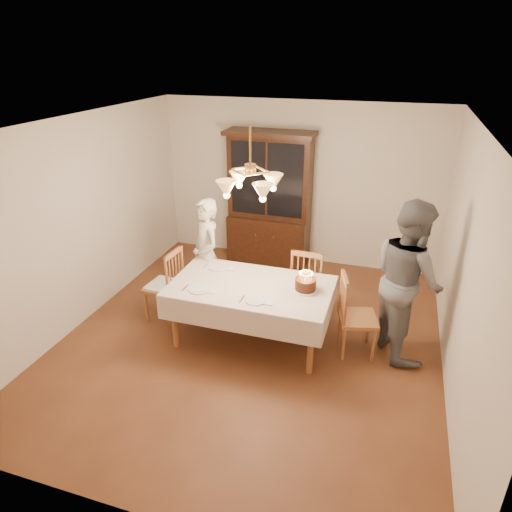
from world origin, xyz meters
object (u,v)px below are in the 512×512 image
(dining_table, at_px, (251,291))
(elderly_woman, at_px, (207,255))
(birthday_cake, at_px, (306,285))
(chair_far_side, at_px, (308,285))
(china_hutch, at_px, (269,202))

(dining_table, distance_m, elderly_woman, 1.01)
(elderly_woman, relative_size, birthday_cake, 5.18)
(birthday_cake, bearing_deg, elderly_woman, 160.53)
(elderly_woman, bearing_deg, dining_table, 9.00)
(chair_far_side, xyz_separation_m, birthday_cake, (0.09, -0.70, 0.39))
(dining_table, distance_m, chair_far_side, 0.98)
(chair_far_side, xyz_separation_m, elderly_woman, (-1.36, -0.19, 0.33))
(china_hutch, distance_m, elderly_woman, 1.73)
(china_hutch, distance_m, chair_far_side, 1.86)
(china_hutch, xyz_separation_m, birthday_cake, (1.06, -2.18, -0.21))
(china_hutch, bearing_deg, birthday_cake, -64.04)
(china_hutch, height_order, elderly_woman, china_hutch)
(dining_table, bearing_deg, birthday_cake, 6.92)
(birthday_cake, bearing_deg, chair_far_side, 97.44)
(china_hutch, height_order, chair_far_side, china_hutch)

